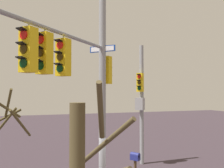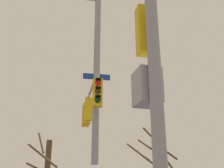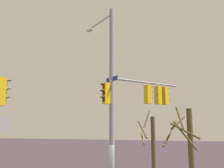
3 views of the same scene
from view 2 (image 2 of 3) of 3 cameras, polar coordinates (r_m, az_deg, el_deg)
The scene contains 2 objects.
main_signal_pole_assembly at distance 11.84m, azimuth -4.48°, elevation -2.82°, with size 4.14×5.73×9.93m.
secondary_pole_assembly at distance 5.27m, azimuth 8.17°, elevation 2.07°, with size 0.79×0.74×7.08m.
Camera 2 is at (6.15, -7.76, 1.76)m, focal length 44.07 mm.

